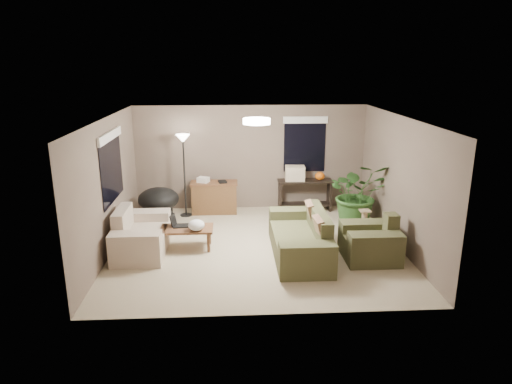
{
  "coord_description": "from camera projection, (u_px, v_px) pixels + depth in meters",
  "views": [
    {
      "loc": [
        -0.48,
        -8.26,
        3.49
      ],
      "look_at": [
        0.0,
        0.2,
        1.05
      ],
      "focal_mm": 32.0,
      "sensor_mm": 36.0,
      "label": 1
    }
  ],
  "objects": [
    {
      "name": "pumpkin",
      "position": [
        320.0,
        176.0,
        10.88
      ],
      "size": [
        0.24,
        0.24,
        0.19
      ],
      "primitive_type": "ellipsoid",
      "rotation": [
        0.0,
        0.0,
        -0.04
      ],
      "color": "orange",
      "rests_on": "console_table"
    },
    {
      "name": "window_left",
      "position": [
        111.0,
        155.0,
        8.56
      ],
      "size": [
        0.05,
        1.56,
        1.33
      ],
      "color": "black",
      "rests_on": "room_shell"
    },
    {
      "name": "papasan_chair",
      "position": [
        159.0,
        203.0,
        10.11
      ],
      "size": [
        0.93,
        0.93,
        0.8
      ],
      "color": "black",
      "rests_on": "ground"
    },
    {
      "name": "desk",
      "position": [
        214.0,
        197.0,
        10.82
      ],
      "size": [
        1.1,
        0.5,
        0.75
      ],
      "color": "brown",
      "rests_on": "ground"
    },
    {
      "name": "room_shell",
      "position": [
        257.0,
        185.0,
        8.57
      ],
      "size": [
        5.5,
        5.5,
        5.5
      ],
      "color": "#C5B692",
      "rests_on": "ground"
    },
    {
      "name": "laptop",
      "position": [
        178.0,
        223.0,
        8.78
      ],
      "size": [
        0.39,
        0.26,
        0.24
      ],
      "color": "black",
      "rests_on": "coffee_table"
    },
    {
      "name": "coffee_table",
      "position": [
        187.0,
        231.0,
        8.72
      ],
      "size": [
        1.0,
        0.55,
        0.42
      ],
      "color": "brown",
      "rests_on": "ground"
    },
    {
      "name": "throw_pillows",
      "position": [
        316.0,
        221.0,
        8.38
      ],
      "size": [
        0.25,
        1.36,
        0.47
      ],
      "color": "#8C7251",
      "rests_on": "main_sofa"
    },
    {
      "name": "desk_papers",
      "position": [
        207.0,
        180.0,
        10.68
      ],
      "size": [
        0.72,
        0.32,
        0.12
      ],
      "color": "silver",
      "rests_on": "desk"
    },
    {
      "name": "main_sofa",
      "position": [
        302.0,
        240.0,
        8.46
      ],
      "size": [
        0.95,
        2.2,
        0.85
      ],
      "color": "brown",
      "rests_on": "ground"
    },
    {
      "name": "armchair",
      "position": [
        371.0,
        243.0,
        8.3
      ],
      "size": [
        0.95,
        1.0,
        0.85
      ],
      "color": "#4E4F2F",
      "rests_on": "ground"
    },
    {
      "name": "window_back",
      "position": [
        305.0,
        135.0,
        10.86
      ],
      "size": [
        1.06,
        0.05,
        1.33
      ],
      "color": "black",
      "rests_on": "room_shell"
    },
    {
      "name": "ceiling_fixture",
      "position": [
        257.0,
        121.0,
        8.24
      ],
      "size": [
        0.5,
        0.5,
        0.1
      ],
      "primitive_type": "cylinder",
      "color": "white",
      "rests_on": "room_shell"
    },
    {
      "name": "loveseat",
      "position": [
        140.0,
        236.0,
        8.61
      ],
      "size": [
        0.9,
        1.6,
        0.85
      ],
      "color": "beige",
      "rests_on": "ground"
    },
    {
      "name": "cat_scratching_post",
      "position": [
        364.0,
        223.0,
        9.58
      ],
      "size": [
        0.32,
        0.32,
        0.5
      ],
      "color": "tan",
      "rests_on": "ground"
    },
    {
      "name": "cardboard_box",
      "position": [
        295.0,
        173.0,
        10.83
      ],
      "size": [
        0.48,
        0.37,
        0.34
      ],
      "primitive_type": "cube",
      "rotation": [
        0.0,
        0.0,
        -0.07
      ],
      "color": "beige",
      "rests_on": "console_table"
    },
    {
      "name": "plastic_bag",
      "position": [
        196.0,
        225.0,
        8.54
      ],
      "size": [
        0.37,
        0.35,
        0.21
      ],
      "primitive_type": "ellipsoid",
      "rotation": [
        0.0,
        0.0,
        -0.28
      ],
      "color": "white",
      "rests_on": "coffee_table"
    },
    {
      "name": "console_table",
      "position": [
        305.0,
        193.0,
        10.98
      ],
      "size": [
        1.3,
        0.4,
        0.75
      ],
      "color": "black",
      "rests_on": "ground"
    },
    {
      "name": "houseplant",
      "position": [
        357.0,
        200.0,
        9.97
      ],
      "size": [
        1.28,
        1.42,
        1.11
      ],
      "primitive_type": "imported",
      "color": "#2D5923",
      "rests_on": "ground"
    },
    {
      "name": "floor_lamp",
      "position": [
        183.0,
        148.0,
        10.26
      ],
      "size": [
        0.32,
        0.32,
        1.91
      ],
      "color": "black",
      "rests_on": "ground"
    }
  ]
}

